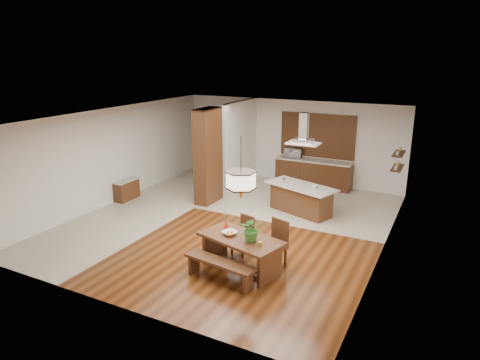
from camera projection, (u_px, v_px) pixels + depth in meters
The scene contains 25 objects.
room_shell at pixel (230, 149), 11.11m from camera, with size 9.00×9.04×2.92m.
tile_hallway at pixel (150, 206), 12.90m from camera, with size 2.50×9.00×0.01m, color #B7AF98.
tile_kitchen at pixel (304, 202), 13.29m from camera, with size 5.50×4.00×0.01m, color #B7AF98.
soffit_band at pixel (230, 117), 10.88m from camera, with size 8.00×9.00×0.02m, color #3C1F0F.
partition_pier at pixel (208, 156), 12.92m from camera, with size 0.45×1.00×2.90m, color black.
partition_stub at pixel (240, 144), 14.71m from camera, with size 0.18×2.40×2.90m, color silver.
hallway_console at pixel (127, 190), 13.44m from camera, with size 0.37×0.88×0.63m, color black.
hallway_doorway at pixel (222, 146), 16.33m from camera, with size 1.10×0.20×2.10m, color black.
rear_counter at pixel (313, 173), 14.72m from camera, with size 2.60×0.62×0.95m.
kitchen_window at pixel (318, 135), 14.57m from camera, with size 2.60×0.08×1.50m, color olive.
shelf_lower at pixel (397, 168), 11.84m from camera, with size 0.26×0.90×0.04m, color black.
shelf_upper at pixel (399, 154), 11.72m from camera, with size 0.26×0.90×0.04m, color black.
dining_table at pixel (241, 246), 9.01m from camera, with size 1.95×1.32×0.74m.
dining_bench at pixel (220, 271), 8.64m from camera, with size 1.58×0.35×0.45m, color black, non-canonical shape.
dining_chair_left at pixel (242, 236), 9.71m from camera, with size 0.40×0.40×0.92m, color black, non-canonical shape.
dining_chair_right at pixel (273, 245), 9.12m from camera, with size 0.46×0.46×1.05m, color black, non-canonical shape.
pendant_lantern at pixel (241, 168), 8.52m from camera, with size 0.64×0.64×1.31m, color beige, non-canonical shape.
foliage_plant at pixel (252, 229), 8.72m from camera, with size 0.47×0.41×0.53m, color #316A23.
fruit_bowl at pixel (230, 233), 9.08m from camera, with size 0.31×0.31×0.08m, color beige.
napkin_cone at pixel (226, 224), 9.36m from camera, with size 0.13×0.13×0.21m, color #AB260C.
gold_ornament at pixel (260, 244), 8.52m from camera, with size 0.07×0.07×0.10m, color gold.
kitchen_island at pixel (301, 199), 12.28m from camera, with size 2.22×1.52×0.84m.
range_hood at pixel (304, 128), 11.70m from camera, with size 0.90×0.55×0.87m, color silver, non-canonical shape.
island_cup at pixel (315, 186), 11.87m from camera, with size 0.13×0.13×0.10m, color silver.
microwave at pixel (293, 153), 14.87m from camera, with size 0.59×0.40×0.33m, color silver.
Camera 1 is at (5.18, -9.57, 4.45)m, focal length 32.00 mm.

